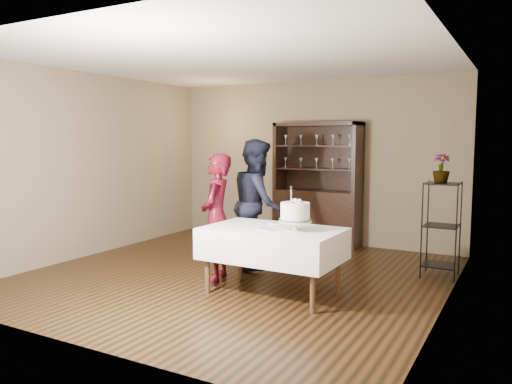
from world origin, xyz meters
TOP-DOWN VIEW (x-y plane):
  - floor at (0.00, 0.00)m, footprint 5.00×5.00m
  - ceiling at (0.00, 0.00)m, footprint 5.00×5.00m
  - back_wall at (0.00, 2.50)m, footprint 5.00×0.02m
  - wall_left at (-2.50, 0.00)m, footprint 0.02×5.00m
  - wall_right at (2.50, 0.00)m, footprint 0.02×5.00m
  - china_hutch at (0.20, 2.25)m, footprint 1.40×0.48m
  - plant_etagere at (2.28, 1.20)m, footprint 0.42×0.42m
  - cake_table at (0.75, -0.46)m, footprint 1.52×0.95m
  - woman at (-0.12, -0.26)m, footprint 0.53×0.65m
  - man at (0.03, 0.53)m, footprint 0.97×1.05m
  - cake at (1.04, -0.49)m, footprint 0.36×0.36m
  - plate_near at (0.74, -0.59)m, footprint 0.21×0.21m
  - plate_far at (0.66, -0.18)m, footprint 0.20×0.20m
  - potted_plant at (2.25, 1.20)m, footprint 0.25×0.25m

SIDE VIEW (x-z plane):
  - floor at x=0.00m, z-range 0.00..0.00m
  - cake_table at x=0.75m, z-range 0.20..0.95m
  - plant_etagere at x=2.28m, z-range 0.05..1.25m
  - china_hutch at x=0.20m, z-range -0.34..1.66m
  - plate_near at x=0.74m, z-range 0.75..0.76m
  - plate_far at x=0.66m, z-range 0.75..0.76m
  - woman at x=-0.12m, z-range 0.00..1.56m
  - man at x=0.03m, z-range 0.00..1.73m
  - cake at x=1.04m, z-range 0.70..1.18m
  - back_wall at x=0.00m, z-range 0.00..2.70m
  - wall_left at x=-2.50m, z-range 0.00..2.70m
  - wall_right at x=2.50m, z-range 0.00..2.70m
  - potted_plant at x=2.25m, z-range 1.19..1.55m
  - ceiling at x=0.00m, z-range 2.70..2.70m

